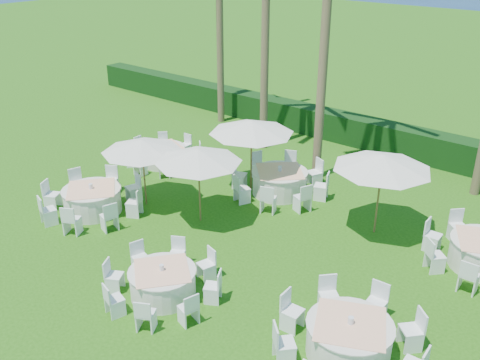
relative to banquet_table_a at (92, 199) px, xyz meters
The scene contains 12 objects.
ground 4.70m from the banquet_table_a, 12.37° to the right, with size 120.00×120.00×0.00m, color #1E520E.
hedge 11.91m from the banquet_table_a, 67.44° to the left, with size 34.00×1.00×1.20m, color black.
banquet_table_a is the anchor object (origin of this frame).
banquet_table_b 5.31m from the banquet_table_a, 18.37° to the right, with size 2.95×2.95×0.91m.
banquet_table_c 9.68m from the banquet_table_a, ahead, with size 3.28×3.28×0.99m.
banquet_table_d 4.35m from the banquet_table_a, 104.34° to the left, with size 2.93×2.93×0.90m.
banquet_table_e 6.33m from the banquet_table_a, 51.33° to the left, with size 3.32×3.32×1.02m.
umbrella_a 2.41m from the banquet_table_a, 56.82° to the left, with size 2.63×2.63×2.31m.
umbrella_b 4.01m from the banquet_table_a, 29.42° to the left, with size 2.68×2.68×2.43m.
umbrella_c 5.78m from the banquet_table_a, 56.62° to the left, with size 2.91×2.91×2.58m.
umbrella_d 9.21m from the banquet_table_a, 30.42° to the left, with size 2.89×2.89×2.56m.
palm_b 9.62m from the banquet_table_a, 83.96° to the left, with size 4.18×4.39×9.98m.
Camera 1 is at (8.89, -8.04, 8.33)m, focal length 40.00 mm.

